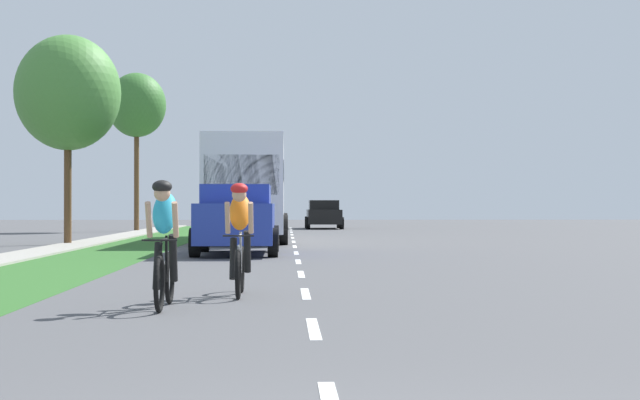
{
  "coord_description": "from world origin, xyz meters",
  "views": [
    {
      "loc": [
        -0.29,
        -4.23,
        1.28
      ],
      "look_at": [
        0.46,
        17.24,
        1.38
      ],
      "focal_mm": 55.68,
      "sensor_mm": 36.0,
      "label": 1
    }
  ],
  "objects_px": {
    "suv_blue": "(237,218)",
    "cyclist_trailing": "(240,238)",
    "cyclist_lead": "(164,243)",
    "bus_white": "(249,185)",
    "street_tree_far": "(137,106)",
    "street_tree_near": "(68,93)",
    "sedan_black": "(324,214)"
  },
  "relations": [
    {
      "from": "bus_white",
      "to": "suv_blue",
      "type": "bearing_deg",
      "value": -89.69
    },
    {
      "from": "bus_white",
      "to": "street_tree_near",
      "type": "height_order",
      "value": "street_tree_near"
    },
    {
      "from": "cyclist_trailing",
      "to": "bus_white",
      "type": "height_order",
      "value": "bus_white"
    },
    {
      "from": "cyclist_trailing",
      "to": "street_tree_near",
      "type": "xyz_separation_m",
      "value": [
        -6.36,
        18.24,
        4.06
      ]
    },
    {
      "from": "sedan_black",
      "to": "street_tree_far",
      "type": "height_order",
      "value": "street_tree_far"
    },
    {
      "from": "sedan_black",
      "to": "street_tree_near",
      "type": "relative_size",
      "value": 0.64
    },
    {
      "from": "bus_white",
      "to": "street_tree_far",
      "type": "relative_size",
      "value": 1.52
    },
    {
      "from": "suv_blue",
      "to": "bus_white",
      "type": "height_order",
      "value": "bus_white"
    },
    {
      "from": "bus_white",
      "to": "street_tree_far",
      "type": "bearing_deg",
      "value": 114.92
    },
    {
      "from": "cyclist_lead",
      "to": "bus_white",
      "type": "relative_size",
      "value": 0.15
    },
    {
      "from": "suv_blue",
      "to": "street_tree_near",
      "type": "distance_m",
      "value": 9.53
    },
    {
      "from": "cyclist_trailing",
      "to": "street_tree_near",
      "type": "bearing_deg",
      "value": 109.23
    },
    {
      "from": "cyclist_lead",
      "to": "suv_blue",
      "type": "height_order",
      "value": "suv_blue"
    },
    {
      "from": "suv_blue",
      "to": "street_tree_far",
      "type": "relative_size",
      "value": 0.62
    },
    {
      "from": "cyclist_trailing",
      "to": "sedan_black",
      "type": "distance_m",
      "value": 39.24
    },
    {
      "from": "cyclist_trailing",
      "to": "suv_blue",
      "type": "xyz_separation_m",
      "value": [
        -0.62,
        11.74,
        0.14
      ]
    },
    {
      "from": "cyclist_lead",
      "to": "street_tree_far",
      "type": "relative_size",
      "value": 0.23
    },
    {
      "from": "cyclist_trailing",
      "to": "bus_white",
      "type": "distance_m",
      "value": 21.54
    },
    {
      "from": "cyclist_trailing",
      "to": "bus_white",
      "type": "relative_size",
      "value": 0.15
    },
    {
      "from": "suv_blue",
      "to": "cyclist_trailing",
      "type": "bearing_deg",
      "value": -87.0
    },
    {
      "from": "cyclist_trailing",
      "to": "suv_blue",
      "type": "height_order",
      "value": "suv_blue"
    },
    {
      "from": "cyclist_trailing",
      "to": "street_tree_far",
      "type": "relative_size",
      "value": 0.23
    },
    {
      "from": "cyclist_lead",
      "to": "bus_white",
      "type": "xyz_separation_m",
      "value": [
        0.19,
        23.13,
        1.17
      ]
    },
    {
      "from": "sedan_black",
      "to": "street_tree_near",
      "type": "distance_m",
      "value": 23.15
    },
    {
      "from": "street_tree_near",
      "to": "street_tree_far",
      "type": "height_order",
      "value": "street_tree_far"
    },
    {
      "from": "cyclist_lead",
      "to": "suv_blue",
      "type": "distance_m",
      "value": 13.37
    },
    {
      "from": "sedan_black",
      "to": "cyclist_lead",
      "type": "bearing_deg",
      "value": -94.99
    },
    {
      "from": "cyclist_lead",
      "to": "cyclist_trailing",
      "type": "bearing_deg",
      "value": 62.34
    },
    {
      "from": "cyclist_trailing",
      "to": "street_tree_far",
      "type": "height_order",
      "value": "street_tree_far"
    },
    {
      "from": "bus_white",
      "to": "street_tree_near",
      "type": "xyz_separation_m",
      "value": [
        -5.69,
        -3.26,
        2.9
      ]
    },
    {
      "from": "street_tree_far",
      "to": "cyclist_trailing",
      "type": "bearing_deg",
      "value": -79.17
    },
    {
      "from": "bus_white",
      "to": "street_tree_far",
      "type": "distance_m",
      "value": 14.49
    }
  ]
}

